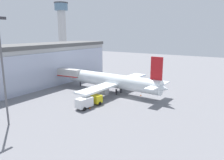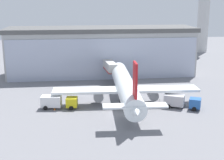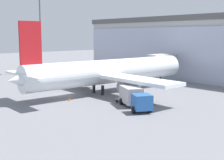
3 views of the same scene
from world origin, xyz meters
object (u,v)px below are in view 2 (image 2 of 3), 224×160
at_px(airplane, 125,87).
at_px(safety_cone_nose, 139,115).
at_px(fuel_truck, 181,101).
at_px(catering_truck, 58,102).
at_px(jet_bridge, 108,65).
at_px(control_tower, 204,3).
at_px(safety_cone_wingtip, 55,109).
at_px(baggage_cart, 165,104).

height_order(airplane, safety_cone_nose, airplane).
bearing_deg(fuel_truck, catering_truck, -159.29).
bearing_deg(airplane, catering_truck, 100.72).
bearing_deg(safety_cone_nose, jet_bridge, 95.55).
distance_m(airplane, catering_truck, 14.55).
distance_m(control_tower, catering_truck, 88.24).
bearing_deg(control_tower, catering_truck, -131.73).
xyz_separation_m(control_tower, fuel_truck, (-32.43, -67.25, -18.56)).
xyz_separation_m(airplane, safety_cone_nose, (1.11, -8.62, -3.28)).
distance_m(control_tower, safety_cone_wingtip, 89.63).
relative_size(jet_bridge, control_tower, 0.36).
height_order(jet_bridge, airplane, airplane).
relative_size(control_tower, baggage_cart, 12.15).
distance_m(control_tower, airplane, 77.68).
relative_size(fuel_truck, safety_cone_wingtip, 13.63).
distance_m(fuel_truck, safety_cone_nose, 10.40).
height_order(catering_truck, safety_cone_nose, catering_truck).
distance_m(catering_truck, safety_cone_nose, 16.82).
distance_m(jet_bridge, safety_cone_wingtip, 25.65).
bearing_deg(control_tower, baggage_cart, -118.15).
relative_size(control_tower, catering_truck, 4.59).
bearing_deg(catering_truck, airplane, 15.30).
height_order(control_tower, fuel_truck, control_tower).
xyz_separation_m(control_tower, safety_cone_nose, (-42.03, -71.09, -19.75)).
xyz_separation_m(fuel_truck, baggage_cart, (-2.87, 1.28, -0.97)).
relative_size(baggage_cart, safety_cone_nose, 5.17).
xyz_separation_m(airplane, baggage_cart, (7.84, -3.51, -3.06)).
bearing_deg(jet_bridge, control_tower, -50.32).
bearing_deg(fuel_truck, baggage_cart, -176.84).
bearing_deg(fuel_truck, safety_cone_nose, -130.96).
bearing_deg(safety_cone_nose, airplane, 97.36).
distance_m(airplane, safety_cone_nose, 9.30).
bearing_deg(catering_truck, control_tower, 55.91).
bearing_deg(jet_bridge, catering_truck, 143.33).
xyz_separation_m(jet_bridge, safety_cone_wingtip, (-13.42, -21.46, -4.17)).
xyz_separation_m(fuel_truck, safety_cone_nose, (-9.60, -3.83, -1.19)).
relative_size(jet_bridge, safety_cone_wingtip, 22.58).
bearing_deg(jet_bridge, airplane, 179.90).
distance_m(jet_bridge, catering_truck, 24.32).
distance_m(control_tower, fuel_truck, 76.94).
relative_size(safety_cone_nose, safety_cone_wingtip, 1.00).
bearing_deg(safety_cone_wingtip, fuel_truck, -4.27).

